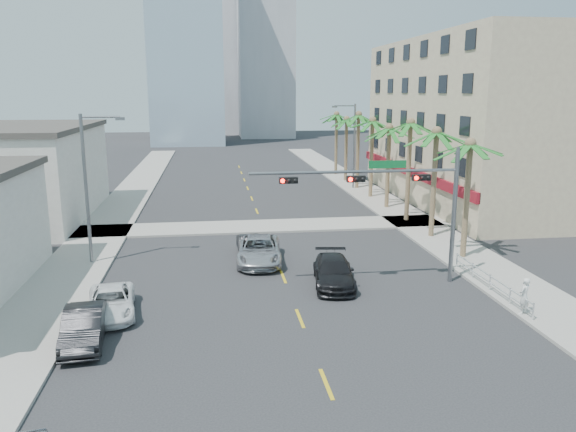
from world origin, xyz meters
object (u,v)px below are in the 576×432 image
(traffic_signal_mast, at_px, (397,193))
(car_parked_far, at_px, (111,302))
(car_lane_left, at_px, (251,246))
(car_lane_center, at_px, (259,250))
(pedestrian, at_px, (524,296))
(car_parked_mid, at_px, (84,327))
(car_lane_right, at_px, (334,272))

(traffic_signal_mast, distance_m, car_parked_far, 15.29)
(car_lane_left, bearing_deg, car_lane_center, -83.58)
(car_lane_left, bearing_deg, traffic_signal_mast, -49.09)
(car_parked_far, xyz_separation_m, pedestrian, (18.96, -2.77, 0.38))
(car_parked_mid, xyz_separation_m, pedestrian, (19.57, 0.19, 0.28))
(car_parked_far, bearing_deg, car_parked_mid, -108.93)
(car_lane_right, bearing_deg, car_lane_left, 130.24)
(traffic_signal_mast, relative_size, pedestrian, 6.44)
(car_lane_left, bearing_deg, car_parked_mid, -129.53)
(car_lane_center, bearing_deg, car_parked_mid, -123.52)
(car_parked_far, distance_m, pedestrian, 19.17)
(car_parked_far, xyz_separation_m, car_lane_left, (7.16, 9.03, -0.03))
(pedestrian, bearing_deg, car_parked_mid, -31.71)
(car_parked_mid, height_order, car_lane_left, car_parked_mid)
(car_parked_far, relative_size, car_lane_center, 0.81)
(traffic_signal_mast, bearing_deg, pedestrian, -48.67)
(car_parked_far, distance_m, car_lane_right, 11.51)
(traffic_signal_mast, height_order, car_lane_right, traffic_signal_mast)
(car_parked_mid, xyz_separation_m, car_lane_left, (7.77, 12.00, -0.13))
(car_lane_right, relative_size, pedestrian, 2.95)
(car_parked_mid, bearing_deg, pedestrian, -5.37)
(car_parked_far, bearing_deg, car_lane_left, 44.28)
(traffic_signal_mast, bearing_deg, car_parked_mid, -160.53)
(car_lane_center, distance_m, car_lane_right, 5.88)
(car_lane_right, distance_m, pedestrian, 9.52)
(car_lane_center, height_order, pedestrian, pedestrian)
(car_parked_mid, distance_m, car_lane_right, 13.09)
(car_parked_far, bearing_deg, traffic_signal_mast, 1.97)
(car_parked_mid, bearing_deg, car_parked_far, 72.46)
(pedestrian, bearing_deg, car_lane_right, -67.45)
(car_lane_left, relative_size, car_lane_right, 0.73)
(car_parked_mid, relative_size, car_parked_far, 0.98)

